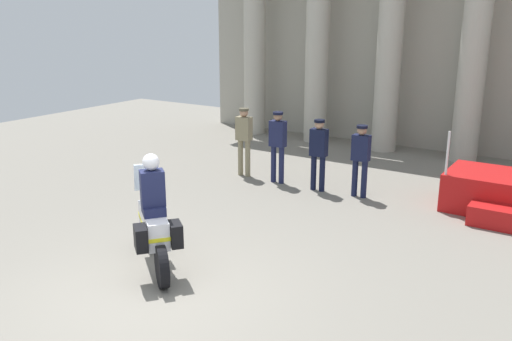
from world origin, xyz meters
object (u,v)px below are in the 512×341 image
(officer_in_row_2, at_px, (319,149))
(officer_in_row_3, at_px, (361,155))
(officer_in_row_1, at_px, (278,141))
(motorcycle_with_rider, at_px, (154,222))
(officer_in_row_0, at_px, (244,136))

(officer_in_row_2, height_order, officer_in_row_3, officer_in_row_2)
(officer_in_row_3, bearing_deg, officer_in_row_1, 0.39)
(motorcycle_with_rider, bearing_deg, officer_in_row_3, -65.84)
(officer_in_row_1, height_order, motorcycle_with_rider, motorcycle_with_rider)
(officer_in_row_0, distance_m, officer_in_row_2, 2.11)
(officer_in_row_1, bearing_deg, motorcycle_with_rider, 97.25)
(officer_in_row_3, distance_m, motorcycle_with_rider, 5.30)
(officer_in_row_0, bearing_deg, motorcycle_with_rider, 107.78)
(officer_in_row_3, height_order, motorcycle_with_rider, motorcycle_with_rider)
(officer_in_row_0, xyz_separation_m, officer_in_row_3, (3.09, 0.01, -0.06))
(officer_in_row_1, bearing_deg, officer_in_row_2, 177.20)
(officer_in_row_0, relative_size, motorcycle_with_rider, 0.90)
(officer_in_row_1, relative_size, officer_in_row_2, 1.04)
(officer_in_row_0, xyz_separation_m, motorcycle_with_rider, (1.78, -5.12, -0.22))
(officer_in_row_1, bearing_deg, officer_in_row_0, -4.47)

